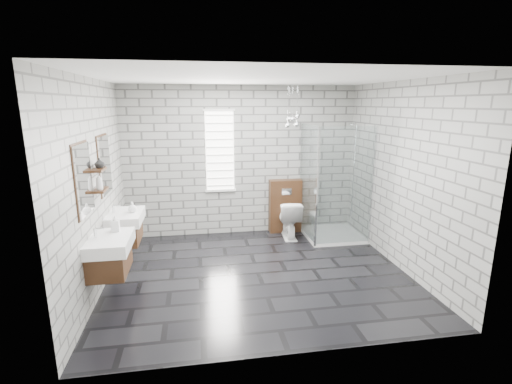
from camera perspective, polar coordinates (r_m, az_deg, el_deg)
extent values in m
cube|color=black|center=(5.47, 0.37, -12.46)|extent=(4.20, 3.60, 0.02)
cube|color=white|center=(4.93, 0.42, 17.29)|extent=(4.20, 3.60, 0.02)
cube|color=#989792|center=(6.79, -2.19, 4.73)|extent=(4.20, 0.02, 2.70)
cube|color=#989792|center=(3.31, 5.68, -4.75)|extent=(4.20, 0.02, 2.70)
cube|color=#989792|center=(5.12, -23.59, 0.70)|extent=(0.02, 3.60, 2.70)
cube|color=#989792|center=(5.76, 21.57, 2.21)|extent=(0.02, 3.60, 2.70)
cube|color=#402513|center=(4.83, -21.57, -9.83)|extent=(0.42, 0.62, 0.30)
cube|color=silver|center=(4.78, -19.23, -9.49)|extent=(0.02, 0.35, 0.01)
cube|color=white|center=(4.74, -21.51, -7.32)|extent=(0.47, 0.70, 0.15)
cylinder|color=silver|center=(4.73, -23.49, -5.81)|extent=(0.04, 0.04, 0.12)
cylinder|color=silver|center=(4.71, -22.96, -5.22)|extent=(0.10, 0.02, 0.02)
cube|color=white|center=(4.59, -24.98, 1.76)|extent=(0.03, 0.55, 0.80)
cube|color=#402513|center=(4.59, -25.13, 1.75)|extent=(0.01, 0.59, 0.84)
cube|color=#402513|center=(5.77, -19.50, -5.85)|extent=(0.42, 0.62, 0.30)
cube|color=silver|center=(5.72, -17.54, -5.52)|extent=(0.02, 0.35, 0.01)
cube|color=white|center=(5.69, -19.42, -3.70)|extent=(0.47, 0.70, 0.15)
cylinder|color=silver|center=(5.69, -21.07, -2.44)|extent=(0.04, 0.04, 0.12)
cylinder|color=silver|center=(5.67, -20.61, -1.94)|extent=(0.10, 0.02, 0.02)
cube|color=white|center=(5.57, -22.24, 3.89)|extent=(0.03, 0.55, 0.80)
cube|color=#402513|center=(5.57, -22.36, 3.88)|extent=(0.01, 0.59, 0.84)
cube|color=#402513|center=(5.06, -22.82, 0.28)|extent=(0.14, 0.30, 0.03)
cube|color=#402513|center=(5.01, -23.09, 3.18)|extent=(0.14, 0.30, 0.03)
cube|color=white|center=(6.70, -5.60, 6.28)|extent=(0.50, 0.02, 1.40)
cube|color=white|center=(6.63, -5.73, 12.45)|extent=(0.56, 0.04, 0.04)
cube|color=white|center=(6.81, -5.45, 0.25)|extent=(0.56, 0.04, 0.04)
cube|color=white|center=(6.78, -5.46, 0.98)|extent=(0.48, 0.01, 0.02)
cube|color=white|center=(6.76, -5.49, 2.13)|extent=(0.48, 0.01, 0.02)
cube|color=white|center=(6.73, -5.52, 3.30)|extent=(0.48, 0.01, 0.02)
cube|color=white|center=(6.71, -5.54, 4.48)|extent=(0.48, 0.01, 0.02)
cube|color=white|center=(6.69, -5.57, 5.67)|extent=(0.48, 0.01, 0.02)
cube|color=white|center=(6.67, -5.60, 6.86)|extent=(0.48, 0.01, 0.02)
cube|color=white|center=(6.65, -5.63, 8.05)|extent=(0.48, 0.01, 0.02)
cube|color=white|center=(6.64, -5.65, 9.26)|extent=(0.48, 0.01, 0.02)
cube|color=white|center=(6.63, -5.68, 10.46)|extent=(0.48, 0.01, 0.03)
cube|color=white|center=(6.63, -5.71, 11.67)|extent=(0.48, 0.01, 0.03)
cube|color=#402513|center=(7.00, 4.50, -2.15)|extent=(0.60, 0.20, 1.00)
cube|color=silver|center=(6.83, 4.75, 0.04)|extent=(0.18, 0.01, 0.12)
cube|color=white|center=(7.02, 11.61, -6.40)|extent=(1.00, 1.00, 0.06)
cube|color=silver|center=(6.30, 13.60, 0.71)|extent=(1.00, 0.01, 2.00)
cube|color=silver|center=(6.59, 8.03, 1.50)|extent=(0.01, 1.00, 2.00)
cube|color=silver|center=(6.13, 9.37, 0.56)|extent=(0.03, 0.03, 2.00)
cube|color=silver|center=(6.50, 17.51, 0.85)|extent=(0.03, 0.03, 2.00)
cylinder|color=silver|center=(7.08, 14.78, 2.60)|extent=(0.02, 0.02, 1.80)
cylinder|color=silver|center=(6.94, 14.63, 10.07)|extent=(0.14, 0.14, 0.02)
sphere|color=silver|center=(6.34, 4.87, 10.18)|extent=(0.09, 0.09, 0.09)
cylinder|color=silver|center=(6.32, 4.93, 13.45)|extent=(0.01, 0.01, 0.63)
sphere|color=silver|center=(6.41, 6.24, 10.26)|extent=(0.09, 0.09, 0.09)
cylinder|color=silver|center=(6.40, 6.32, 13.46)|extent=(0.01, 0.01, 0.62)
sphere|color=silver|center=(6.47, 5.60, 11.10)|extent=(0.09, 0.09, 0.09)
cylinder|color=silver|center=(6.47, 5.66, 13.87)|extent=(0.01, 0.01, 0.53)
sphere|color=silver|center=(6.48, 5.11, 11.13)|extent=(0.09, 0.09, 0.09)
cylinder|color=silver|center=(6.47, 5.17, 13.89)|extent=(0.01, 0.01, 0.53)
sphere|color=silver|center=(6.51, 6.35, 11.52)|extent=(0.09, 0.09, 0.09)
cylinder|color=silver|center=(6.51, 6.42, 14.06)|extent=(0.01, 0.01, 0.49)
imported|color=white|center=(6.76, 5.09, -4.12)|extent=(0.43, 0.70, 0.69)
imported|color=#B2B2B2|center=(4.86, -20.85, -4.51)|extent=(0.10, 0.10, 0.21)
imported|color=#B2B2B2|center=(5.62, -18.49, -2.22)|extent=(0.15, 0.15, 0.16)
imported|color=#B2B2B2|center=(4.97, -22.98, 1.48)|extent=(0.08, 0.08, 0.21)
imported|color=#B2B2B2|center=(5.03, -22.96, 4.13)|extent=(0.13, 0.13, 0.12)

